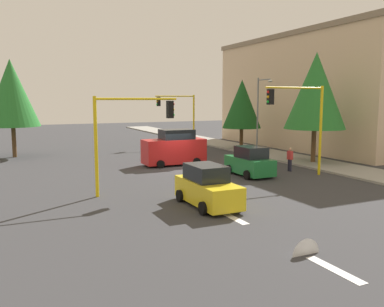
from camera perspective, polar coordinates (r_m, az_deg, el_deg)
ground_plane at (r=29.94m, az=-1.35°, el=-2.18°), size 120.00×120.00×0.00m
sidewalk_kerb at (r=39.36m, az=9.81°, el=0.17°), size 80.00×4.00×0.15m
lane_arrow_near at (r=18.56m, az=4.47°, el=-8.30°), size 2.40×1.10×1.10m
lane_arrow_mid at (r=13.93m, az=17.04°, el=-14.12°), size 2.40×1.10×1.10m
apartment_block at (r=45.64m, az=16.84°, el=8.25°), size 24.47×9.30×11.70m
traffic_signal_far_left at (r=44.63m, az=-1.88°, el=6.13°), size 0.36×4.59×5.57m
traffic_signal_near_left at (r=27.41m, az=14.93°, el=5.51°), size 0.36×4.59×5.96m
traffic_signal_near_right at (r=21.98m, az=-8.60°, el=4.00°), size 0.36×4.59×5.25m
street_lamp_curbside at (r=37.17m, az=9.53°, el=6.36°), size 2.15×0.28×7.00m
tree_roadside_mid at (r=41.28m, az=7.00°, el=6.89°), size 3.87×3.87×7.05m
tree_opposite_side at (r=39.06m, az=-23.99°, el=7.74°), size 4.67×4.67×8.56m
tree_roadside_near at (r=33.54m, az=16.93°, el=8.38°), size 4.76×4.76×8.72m
delivery_van_red at (r=31.65m, az=-2.49°, el=0.69°), size 2.22×4.80×2.77m
car_silver at (r=38.67m, az=-2.09°, el=1.38°), size 4.14×2.02×1.98m
car_yellow at (r=19.56m, az=2.16°, el=-4.76°), size 4.19×2.00×1.98m
car_green at (r=27.52m, az=8.09°, el=-1.23°), size 3.77×2.06×1.98m
pedestrian_crossing at (r=29.70m, az=13.55°, el=-0.70°), size 0.40×0.24×1.70m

